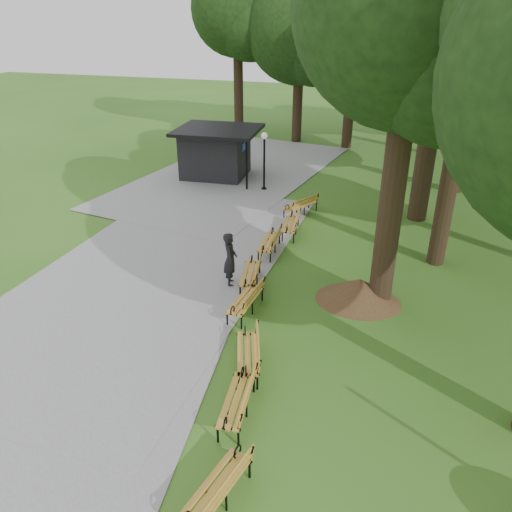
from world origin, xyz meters
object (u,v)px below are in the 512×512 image
(bench_3, at_px, (245,300))
(lawn_tree_1, at_px, (478,20))
(kiosk, at_px, (215,152))
(bench_1, at_px, (237,400))
(bench_2, at_px, (247,353))
(bench_4, at_px, (250,273))
(bench_0, at_px, (216,488))
(person, at_px, (230,259))
(lawn_tree_0, at_px, (416,8))
(bench_6, at_px, (291,224))
(bench_7, at_px, (301,205))
(dirt_mound, at_px, (359,290))
(lamp_post, at_px, (264,149))
(bench_5, at_px, (269,242))
(lawn_tree_2, at_px, (448,11))

(bench_3, xyz_separation_m, lawn_tree_1, (5.51, 5.05, 7.41))
(kiosk, relative_size, lawn_tree_1, 0.39)
(bench_1, relative_size, bench_2, 1.00)
(bench_4, bearing_deg, bench_0, 2.60)
(bench_2, height_order, bench_4, same)
(person, height_order, bench_4, person)
(bench_1, xyz_separation_m, lawn_tree_0, (2.70, 5.80, 7.73))
(bench_6, xyz_separation_m, bench_7, (-0.05, 2.17, 0.00))
(kiosk, relative_size, dirt_mound, 1.87)
(lawn_tree_0, bearing_deg, lawn_tree_1, 62.42)
(bench_0, relative_size, bench_1, 1.00)
(bench_3, bearing_deg, lawn_tree_1, 137.70)
(kiosk, relative_size, bench_4, 2.19)
(lamp_post, distance_m, bench_5, 7.31)
(bench_0, height_order, bench_6, same)
(bench_4, height_order, bench_7, same)
(bench_7, xyz_separation_m, lawn_tree_2, (4.89, 1.01, 7.60))
(lawn_tree_1, bearing_deg, bench_7, 150.79)
(person, bearing_deg, bench_6, -32.83)
(lawn_tree_1, relative_size, lawn_tree_2, 0.93)
(lamp_post, bearing_deg, bench_3, -77.21)
(bench_4, distance_m, bench_6, 4.39)
(dirt_mound, bearing_deg, bench_6, 125.85)
(bench_0, distance_m, bench_1, 2.27)
(lawn_tree_1, height_order, lawn_tree_2, lawn_tree_2)
(person, bearing_deg, bench_3, -167.33)
(bench_4, bearing_deg, bench_5, 170.80)
(person, xyz_separation_m, bench_1, (2.06, -5.56, -0.48))
(lawn_tree_1, bearing_deg, bench_6, 170.37)
(bench_2, height_order, lawn_tree_0, lawn_tree_0)
(kiosk, distance_m, bench_4, 11.95)
(kiosk, height_order, lawn_tree_1, lawn_tree_1)
(person, height_order, lawn_tree_0, lawn_tree_0)
(lawn_tree_0, distance_m, lawn_tree_2, 7.51)
(bench_6, distance_m, lawn_tree_0, 9.60)
(person, height_order, dirt_mound, person)
(lawn_tree_1, bearing_deg, bench_4, -149.54)
(bench_0, distance_m, bench_3, 6.46)
(bench_2, bearing_deg, bench_1, -8.99)
(lamp_post, bearing_deg, kiosk, 155.22)
(bench_6, distance_m, lawn_tree_2, 9.56)
(dirt_mound, height_order, bench_1, bench_1)
(bench_0, relative_size, bench_3, 1.00)
(bench_2, relative_size, bench_3, 1.00)
(dirt_mound, height_order, lawn_tree_1, lawn_tree_1)
(bench_4, distance_m, bench_7, 6.56)
(bench_1, height_order, bench_5, same)
(bench_1, height_order, lawn_tree_1, lawn_tree_1)
(bench_2, bearing_deg, dirt_mound, 131.66)
(bench_2, height_order, bench_5, same)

